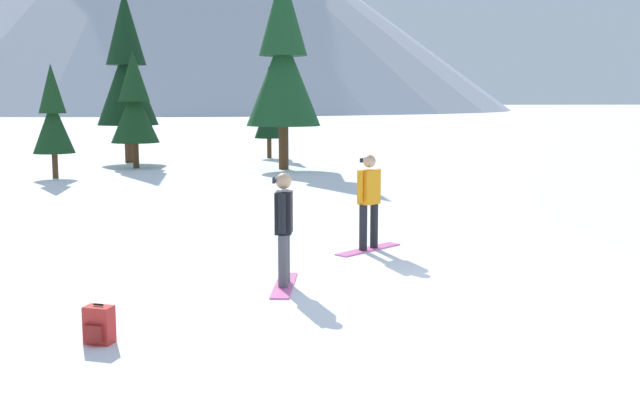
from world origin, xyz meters
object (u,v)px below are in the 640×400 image
backpack_red (99,325)px  pine_tree_twin (269,108)px  snowboarder_foreground (284,227)px  pine_tree_slender (134,104)px  pine_tree_short (53,116)px  pine_tree_tall (283,61)px  pine_tree_broad (126,69)px  snowboarder_midground (369,200)px

backpack_red → pine_tree_twin: size_ratio=0.11×
snowboarder_foreground → pine_tree_twin: size_ratio=0.39×
pine_tree_slender → pine_tree_short: bearing=-127.3°
pine_tree_tall → pine_tree_broad: 7.88m
snowboarder_midground → backpack_red: (-4.41, -4.64, -0.74)m
snowboarder_foreground → pine_tree_tall: (2.61, 18.90, 3.45)m
snowboarder_foreground → backpack_red: snowboarder_foreground is taller
snowboarder_midground → pine_tree_short: size_ratio=0.44×
snowboarder_midground → snowboarder_foreground: bearing=-128.9°
snowboarder_midground → pine_tree_short: (-7.90, 14.59, 1.28)m
snowboarder_foreground → pine_tree_tall: pine_tree_tall is taller
pine_tree_slender → pine_tree_twin: bearing=35.8°
pine_tree_short → pine_tree_broad: 7.11m
snowboarder_foreground → pine_tree_twin: (2.72, 24.82, 1.49)m
pine_tree_twin → snowboarder_midground: bearing=-92.0°
snowboarder_midground → pine_tree_slender: (-5.26, 18.06, 1.67)m
pine_tree_tall → snowboarder_foreground: bearing=-97.9°
backpack_red → pine_tree_short: pine_tree_short is taller
pine_tree_tall → pine_tree_twin: 6.24m
pine_tree_twin → pine_tree_broad: pine_tree_broad is taller
pine_tree_tall → pine_tree_broad: size_ratio=1.05×
snowboarder_midground → pine_tree_tall: pine_tree_tall is taller
pine_tree_slender → pine_tree_broad: (-0.47, 3.03, 1.54)m
snowboarder_foreground → pine_tree_short: (-5.97, 16.99, 1.32)m
pine_tree_slender → pine_tree_twin: (6.05, 4.36, -0.22)m
backpack_red → pine_tree_slender: (-0.85, 22.70, 2.40)m
snowboarder_foreground → pine_tree_tall: size_ratio=0.22×
snowboarder_midground → pine_tree_slender: 18.88m
snowboarder_foreground → snowboarder_midground: snowboarder_midground is taller
backpack_red → pine_tree_tall: pine_tree_tall is taller
snowboarder_midground → backpack_red: 6.44m
snowboarder_midground → pine_tree_tall: size_ratio=0.22×
pine_tree_twin → backpack_red: bearing=-100.9°
pine_tree_tall → snowboarder_midground: bearing=-92.3°
snowboarder_foreground → pine_tree_short: 18.06m
pine_tree_slender → pine_tree_broad: size_ratio=0.63×
pine_tree_slender → pine_tree_short: pine_tree_slender is taller
pine_tree_broad → snowboarder_foreground: bearing=-80.8°
backpack_red → pine_tree_slender: 22.84m
snowboarder_foreground → pine_tree_slender: 20.80m
pine_tree_short → pine_tree_broad: (2.17, 6.49, 1.93)m
snowboarder_foreground → pine_tree_broad: 24.01m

